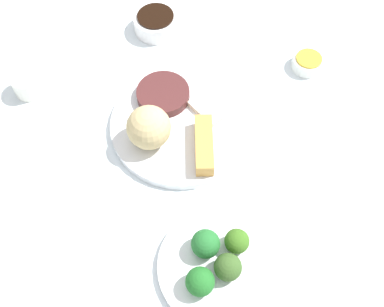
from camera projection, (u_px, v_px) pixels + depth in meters
The scene contains 16 objects.
tabletop at pixel (180, 132), 0.89m from camera, with size 2.20×2.20×0.02m, color white.
main_plate at pixel (183, 125), 0.88m from camera, with size 0.28×0.28×0.02m, color white.
rice_scoop at pixel (149, 127), 0.82m from camera, with size 0.08×0.08×0.08m, color tan.
spring_roll at pixel (204, 145), 0.83m from camera, with size 0.11×0.03×0.03m, color gold.
crab_rangoon_wonton at pixel (214, 104), 0.89m from camera, with size 0.07×0.08×0.01m, color beige.
stir_fry_heap at pixel (163, 94), 0.90m from camera, with size 0.10×0.10×0.02m, color #4D2323.
broccoli_plate at pixel (220, 267), 0.74m from camera, with size 0.20×0.20×0.01m, color white.
broccoli_floret_0 at pixel (228, 267), 0.71m from camera, with size 0.04×0.04×0.04m, color #375924.
broccoli_floret_1 at pixel (237, 241), 0.73m from camera, with size 0.04×0.04×0.04m, color #3A6C1E.
broccoli_floret_2 at pixel (200, 282), 0.70m from camera, with size 0.05×0.05×0.05m, color #216B26.
broccoli_floret_3 at pixel (206, 244), 0.73m from camera, with size 0.05×0.05×0.05m, color #246D2E.
soy_sauce_bowl at pixel (156, 23), 1.01m from camera, with size 0.10×0.10×0.04m, color white.
soy_sauce_bowl_liquid at pixel (155, 16), 0.99m from camera, with size 0.08×0.08×0.00m, color black.
sauce_ramekin_hot_mustard at pixel (308, 63), 0.96m from camera, with size 0.06×0.06×0.02m, color white.
sauce_ramekin_hot_mustard_liquid at pixel (309, 58), 0.94m from camera, with size 0.05×0.05×0.00m, color yellow.
teacup at pixel (28, 84), 0.91m from camera, with size 0.06×0.06×0.05m, color white.
Camera 1 is at (-0.36, 0.34, 0.75)m, focal length 42.84 mm.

